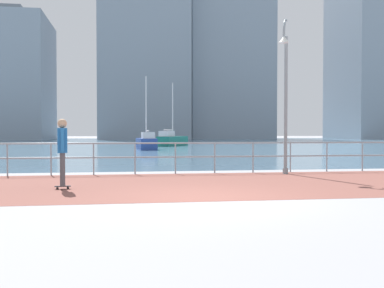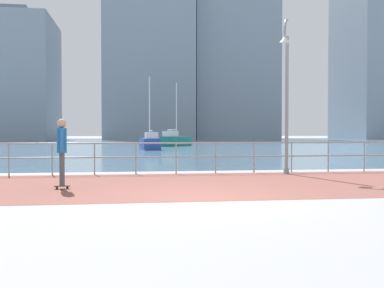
{
  "view_description": "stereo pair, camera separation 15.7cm",
  "coord_description": "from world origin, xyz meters",
  "px_view_note": "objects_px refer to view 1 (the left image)",
  "views": [
    {
      "loc": [
        -1.72,
        -9.8,
        1.46
      ],
      "look_at": [
        0.24,
        3.5,
        1.1
      ],
      "focal_mm": 42.16,
      "sensor_mm": 36.0,
      "label": 1
    },
    {
      "loc": [
        -1.56,
        -9.82,
        1.46
      ],
      "look_at": [
        0.24,
        3.5,
        1.1
      ],
      "focal_mm": 42.16,
      "sensor_mm": 36.0,
      "label": 2
    }
  ],
  "objects_px": {
    "sailboat_white": "(146,142)",
    "skateboarder": "(62,147)",
    "lamppost": "(285,88)",
    "sailboat_blue": "(172,140)"
  },
  "relations": [
    {
      "from": "lamppost",
      "to": "skateboarder",
      "type": "bearing_deg",
      "value": -156.04
    },
    {
      "from": "skateboarder",
      "to": "sailboat_white",
      "type": "bearing_deg",
      "value": 82.78
    },
    {
      "from": "sailboat_white",
      "to": "skateboarder",
      "type": "bearing_deg",
      "value": -97.22
    },
    {
      "from": "lamppost",
      "to": "sailboat_blue",
      "type": "height_order",
      "value": "sailboat_blue"
    },
    {
      "from": "lamppost",
      "to": "skateboarder",
      "type": "height_order",
      "value": "lamppost"
    },
    {
      "from": "lamppost",
      "to": "skateboarder",
      "type": "relative_size",
      "value": 2.99
    },
    {
      "from": "sailboat_white",
      "to": "lamppost",
      "type": "bearing_deg",
      "value": -80.77
    },
    {
      "from": "lamppost",
      "to": "sailboat_white",
      "type": "bearing_deg",
      "value": 99.23
    },
    {
      "from": "lamppost",
      "to": "sailboat_blue",
      "type": "relative_size",
      "value": 0.81
    },
    {
      "from": "skateboarder",
      "to": "sailboat_white",
      "type": "height_order",
      "value": "sailboat_white"
    }
  ]
}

